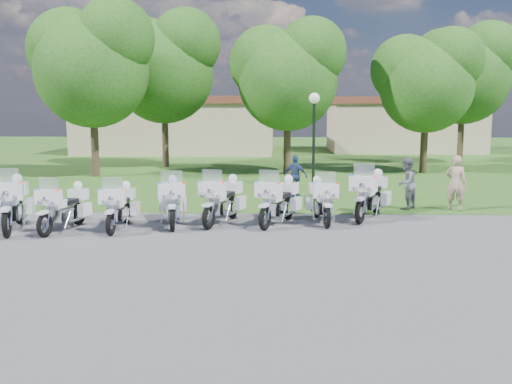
{
  "coord_description": "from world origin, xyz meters",
  "views": [
    {
      "loc": [
        1.43,
        -14.54,
        3.26
      ],
      "look_at": [
        0.82,
        1.2,
        0.95
      ],
      "focal_mm": 40.0,
      "sensor_mm": 36.0,
      "label": 1
    }
  ],
  "objects_px": {
    "motorcycle_2": "(120,206)",
    "motorcycle_6": "(321,200)",
    "motorcycle_3": "(173,201)",
    "bystander_a": "(456,183)",
    "motorcycle_4": "(223,199)",
    "bystander_c": "(295,176)",
    "motorcycle_7": "(371,194)",
    "lamp_post": "(314,116)",
    "bystander_b": "(406,184)",
    "motorcycle_0": "(13,203)",
    "motorcycle_1": "(65,207)",
    "motorcycle_5": "(279,200)"
  },
  "relations": [
    {
      "from": "motorcycle_5",
      "to": "bystander_b",
      "type": "relative_size",
      "value": 1.36
    },
    {
      "from": "motorcycle_1",
      "to": "motorcycle_7",
      "type": "height_order",
      "value": "motorcycle_7"
    },
    {
      "from": "motorcycle_2",
      "to": "bystander_b",
      "type": "distance_m",
      "value": 9.11
    },
    {
      "from": "motorcycle_3",
      "to": "lamp_post",
      "type": "bearing_deg",
      "value": -129.86
    },
    {
      "from": "motorcycle_7",
      "to": "bystander_b",
      "type": "xyz_separation_m",
      "value": [
        1.38,
        1.52,
        0.12
      ]
    },
    {
      "from": "motorcycle_1",
      "to": "motorcycle_2",
      "type": "relative_size",
      "value": 1.0
    },
    {
      "from": "motorcycle_0",
      "to": "motorcycle_4",
      "type": "distance_m",
      "value": 5.71
    },
    {
      "from": "motorcycle_3",
      "to": "bystander_c",
      "type": "relative_size",
      "value": 1.53
    },
    {
      "from": "motorcycle_2",
      "to": "motorcycle_5",
      "type": "distance_m",
      "value": 4.42
    },
    {
      "from": "motorcycle_1",
      "to": "motorcycle_4",
      "type": "bearing_deg",
      "value": -153.35
    },
    {
      "from": "motorcycle_3",
      "to": "motorcycle_7",
      "type": "height_order",
      "value": "motorcycle_7"
    },
    {
      "from": "motorcycle_2",
      "to": "lamp_post",
      "type": "height_order",
      "value": "lamp_post"
    },
    {
      "from": "bystander_b",
      "to": "motorcycle_7",
      "type": "bearing_deg",
      "value": -3.08
    },
    {
      "from": "motorcycle_3",
      "to": "motorcycle_5",
      "type": "xyz_separation_m",
      "value": [
        3.01,
        0.21,
        0.0
      ]
    },
    {
      "from": "bystander_c",
      "to": "lamp_post",
      "type": "bearing_deg",
      "value": -84.64
    },
    {
      "from": "motorcycle_3",
      "to": "motorcycle_6",
      "type": "height_order",
      "value": "motorcycle_3"
    },
    {
      "from": "motorcycle_1",
      "to": "bystander_a",
      "type": "height_order",
      "value": "bystander_a"
    },
    {
      "from": "motorcycle_3",
      "to": "bystander_a",
      "type": "xyz_separation_m",
      "value": [
        8.67,
        2.52,
        0.21
      ]
    },
    {
      "from": "motorcycle_0",
      "to": "bystander_a",
      "type": "relative_size",
      "value": 1.44
    },
    {
      "from": "motorcycle_0",
      "to": "bystander_b",
      "type": "distance_m",
      "value": 11.88
    },
    {
      "from": "motorcycle_6",
      "to": "bystander_b",
      "type": "height_order",
      "value": "bystander_b"
    },
    {
      "from": "motorcycle_0",
      "to": "motorcycle_7",
      "type": "xyz_separation_m",
      "value": [
        9.94,
        2.06,
        -0.02
      ]
    },
    {
      "from": "lamp_post",
      "to": "bystander_c",
      "type": "bearing_deg",
      "value": -108.01
    },
    {
      "from": "motorcycle_4",
      "to": "bystander_b",
      "type": "bearing_deg",
      "value": -139.46
    },
    {
      "from": "motorcycle_1",
      "to": "lamp_post",
      "type": "bearing_deg",
      "value": -119.22
    },
    {
      "from": "motorcycle_4",
      "to": "motorcycle_6",
      "type": "bearing_deg",
      "value": -157.96
    },
    {
      "from": "motorcycle_6",
      "to": "motorcycle_5",
      "type": "bearing_deg",
      "value": 8.64
    },
    {
      "from": "motorcycle_4",
      "to": "bystander_b",
      "type": "distance_m",
      "value": 6.23
    },
    {
      "from": "motorcycle_6",
      "to": "bystander_c",
      "type": "height_order",
      "value": "bystander_c"
    },
    {
      "from": "motorcycle_3",
      "to": "motorcycle_7",
      "type": "distance_m",
      "value": 5.88
    },
    {
      "from": "motorcycle_4",
      "to": "bystander_c",
      "type": "xyz_separation_m",
      "value": [
        2.22,
        4.78,
        0.1
      ]
    },
    {
      "from": "motorcycle_7",
      "to": "motorcycle_4",
      "type": "bearing_deg",
      "value": 36.12
    },
    {
      "from": "motorcycle_0",
      "to": "motorcycle_5",
      "type": "height_order",
      "value": "motorcycle_0"
    },
    {
      "from": "lamp_post",
      "to": "bystander_c",
      "type": "height_order",
      "value": "lamp_post"
    },
    {
      "from": "motorcycle_2",
      "to": "motorcycle_7",
      "type": "xyz_separation_m",
      "value": [
        7.09,
        1.83,
        0.09
      ]
    },
    {
      "from": "motorcycle_5",
      "to": "bystander_b",
      "type": "xyz_separation_m",
      "value": [
        4.13,
        2.52,
        0.16
      ]
    },
    {
      "from": "bystander_a",
      "to": "motorcycle_4",
      "type": "bearing_deg",
      "value": 38.47
    },
    {
      "from": "motorcycle_0",
      "to": "motorcycle_6",
      "type": "height_order",
      "value": "motorcycle_0"
    },
    {
      "from": "motorcycle_5",
      "to": "motorcycle_7",
      "type": "bearing_deg",
      "value": -137.85
    },
    {
      "from": "motorcycle_0",
      "to": "motorcycle_4",
      "type": "bearing_deg",
      "value": 175.82
    },
    {
      "from": "motorcycle_3",
      "to": "motorcycle_7",
      "type": "relative_size",
      "value": 1.0
    },
    {
      "from": "motorcycle_0",
      "to": "bystander_a",
      "type": "xyz_separation_m",
      "value": [
        12.86,
        3.37,
        0.15
      ]
    },
    {
      "from": "motorcycle_3",
      "to": "motorcycle_4",
      "type": "bearing_deg",
      "value": -177.32
    },
    {
      "from": "motorcycle_7",
      "to": "motorcycle_2",
      "type": "bearing_deg",
      "value": 38.91
    },
    {
      "from": "motorcycle_2",
      "to": "motorcycle_6",
      "type": "xyz_separation_m",
      "value": [
        5.56,
        1.15,
        0.02
      ]
    },
    {
      "from": "motorcycle_0",
      "to": "motorcycle_7",
      "type": "distance_m",
      "value": 10.15
    },
    {
      "from": "motorcycle_1",
      "to": "motorcycle_7",
      "type": "bearing_deg",
      "value": -155.14
    },
    {
      "from": "bystander_c",
      "to": "motorcycle_4",
      "type": "bearing_deg",
      "value": 88.49
    },
    {
      "from": "motorcycle_5",
      "to": "motorcycle_7",
      "type": "xyz_separation_m",
      "value": [
        2.75,
        1.0,
        0.04
      ]
    },
    {
      "from": "motorcycle_0",
      "to": "lamp_post",
      "type": "xyz_separation_m",
      "value": [
        8.61,
        8.42,
        2.23
      ]
    }
  ]
}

